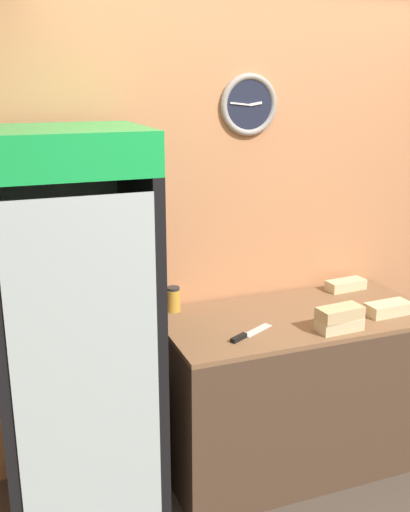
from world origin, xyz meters
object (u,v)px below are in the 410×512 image
(sandwich_stack_middle, at_px, (340,313))
(sandwich_flat_right, at_px, (388,309))
(beverage_cooler, at_px, (71,315))
(sandwich_flat_left, at_px, (346,285))
(condiment_jar, at_px, (173,299))
(sandwich_stack_bottom, at_px, (339,324))
(chefs_knife, at_px, (246,335))

(sandwich_stack_middle, bearing_deg, sandwich_flat_right, 14.05)
(beverage_cooler, relative_size, sandwich_flat_left, 7.73)
(sandwich_stack_middle, distance_m, sandwich_flat_left, 0.63)
(beverage_cooler, xyz_separation_m, sandwich_flat_right, (1.62, -0.20, -0.12))
(sandwich_flat_left, xyz_separation_m, condiment_jar, (-1.06, 0.04, 0.04))
(sandwich_stack_bottom, relative_size, sandwich_stack_middle, 0.98)
(beverage_cooler, xyz_separation_m, condiment_jar, (0.57, 0.25, -0.09))
(chefs_knife, bearing_deg, beverage_cooler, 166.35)
(sandwich_stack_bottom, xyz_separation_m, condiment_jar, (-0.69, 0.54, 0.04))
(condiment_jar, bearing_deg, sandwich_stack_middle, -37.87)
(beverage_cooler, bearing_deg, sandwich_stack_bottom, -12.87)
(sandwich_stack_middle, xyz_separation_m, sandwich_flat_right, (0.36, 0.09, -0.06))
(sandwich_stack_bottom, relative_size, chefs_knife, 0.84)
(sandwich_flat_left, bearing_deg, condiment_jar, 178.10)
(sandwich_stack_middle, xyz_separation_m, condiment_jar, (-0.69, 0.54, -0.03))
(chefs_knife, bearing_deg, condiment_jar, 117.09)
(sandwich_flat_right, bearing_deg, sandwich_stack_middle, -165.95)
(sandwich_flat_right, xyz_separation_m, condiment_jar, (-1.05, 0.45, 0.03))
(sandwich_stack_middle, height_order, sandwich_flat_right, sandwich_stack_middle)
(sandwich_stack_bottom, height_order, sandwich_flat_left, sandwich_stack_bottom)
(sandwich_flat_left, height_order, sandwich_flat_right, sandwich_flat_right)
(sandwich_flat_left, distance_m, condiment_jar, 1.06)
(sandwich_stack_bottom, distance_m, chefs_knife, 0.47)
(sandwich_stack_middle, distance_m, condiment_jar, 0.88)
(sandwich_flat_left, bearing_deg, sandwich_stack_bottom, -126.37)
(chefs_knife, bearing_deg, sandwich_stack_middle, -11.52)
(sandwich_flat_left, distance_m, sandwich_flat_right, 0.41)
(sandwich_stack_bottom, bearing_deg, chefs_knife, 168.48)
(condiment_jar, bearing_deg, beverage_cooler, -156.61)
(sandwich_stack_middle, xyz_separation_m, sandwich_flat_left, (0.37, 0.50, -0.06))
(beverage_cooler, relative_size, sandwich_flat_right, 7.64)
(beverage_cooler, distance_m, sandwich_stack_bottom, 1.30)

